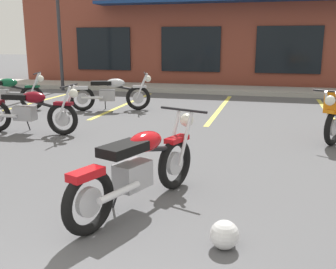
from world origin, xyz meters
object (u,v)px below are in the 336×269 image
motorcycle_silver_naked (111,93)px  helmet_on_pavement (224,235)px  motorcycle_orange_scrambler (4,93)px  motorcycle_foreground_classic (139,167)px  motorcycle_red_sportbike (29,110)px

motorcycle_silver_naked → helmet_on_pavement: bearing=-59.6°
motorcycle_orange_scrambler → motorcycle_foreground_classic: bearing=-42.7°
motorcycle_orange_scrambler → helmet_on_pavement: bearing=-41.3°
motorcycle_foreground_classic → motorcycle_red_sportbike: (-3.22, 2.82, 0.00)m
motorcycle_orange_scrambler → helmet_on_pavement: motorcycle_orange_scrambler is taller
motorcycle_foreground_classic → helmet_on_pavement: size_ratio=7.78×
motorcycle_silver_naked → motorcycle_orange_scrambler: 2.80m
motorcycle_red_sportbike → motorcycle_foreground_classic: bearing=-41.2°
motorcycle_red_sportbike → motorcycle_orange_scrambler: (-2.19, 2.17, 0.00)m
motorcycle_red_sportbike → helmet_on_pavement: 5.47m
motorcycle_foreground_classic → helmet_on_pavement: (1.00, -0.65, -0.33)m
helmet_on_pavement → motorcycle_red_sportbike: bearing=140.6°
motorcycle_silver_naked → motorcycle_foreground_classic: bearing=-64.5°
motorcycle_red_sportbike → helmet_on_pavement: (4.22, -3.47, -0.33)m
motorcycle_foreground_classic → motorcycle_red_sportbike: size_ratio=0.96×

